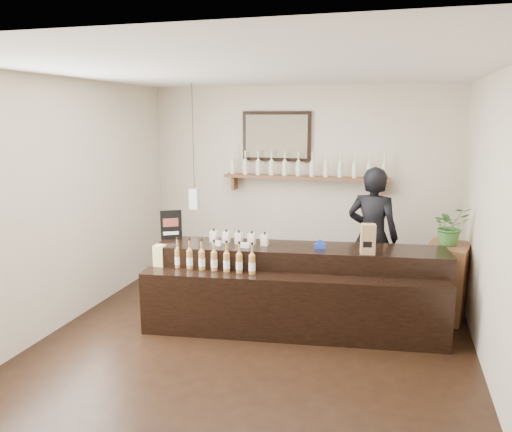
% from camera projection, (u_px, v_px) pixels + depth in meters
% --- Properties ---
extents(ground, '(5.00, 5.00, 0.00)m').
position_uv_depth(ground, '(253.00, 345.00, 5.27)').
color(ground, black).
rests_on(ground, ground).
extents(room_shell, '(5.00, 5.00, 5.00)m').
position_uv_depth(room_shell, '(253.00, 185.00, 4.93)').
color(room_shell, beige).
rests_on(room_shell, ground).
extents(back_wall_decor, '(2.66, 0.96, 1.69)m').
position_uv_depth(back_wall_decor, '(288.00, 159.00, 7.20)').
color(back_wall_decor, brown).
rests_on(back_wall_decor, ground).
extents(counter, '(3.34, 1.28, 1.08)m').
position_uv_depth(counter, '(296.00, 291.00, 5.64)').
color(counter, black).
rests_on(counter, ground).
extents(promo_sign, '(0.23, 0.14, 0.35)m').
position_uv_depth(promo_sign, '(171.00, 225.00, 5.96)').
color(promo_sign, black).
rests_on(promo_sign, counter).
extents(paper_bag, '(0.17, 0.14, 0.33)m').
position_uv_depth(paper_bag, '(368.00, 239.00, 5.33)').
color(paper_bag, '#A1824D').
rests_on(paper_bag, counter).
extents(tape_dispenser, '(0.13, 0.06, 0.10)m').
position_uv_depth(tape_dispenser, '(320.00, 245.00, 5.57)').
color(tape_dispenser, '#193DB2').
rests_on(tape_dispenser, counter).
extents(side_cabinet, '(0.59, 0.71, 0.89)m').
position_uv_depth(side_cabinet, '(446.00, 281.00, 5.93)').
color(side_cabinet, brown).
rests_on(side_cabinet, ground).
extents(potted_plant, '(0.53, 0.51, 0.45)m').
position_uv_depth(potted_plant, '(450.00, 226.00, 5.79)').
color(potted_plant, '#376C2B').
rests_on(potted_plant, side_cabinet).
extents(shopkeeper, '(0.82, 0.63, 2.00)m').
position_uv_depth(shopkeeper, '(373.00, 228.00, 6.24)').
color(shopkeeper, black).
rests_on(shopkeeper, ground).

